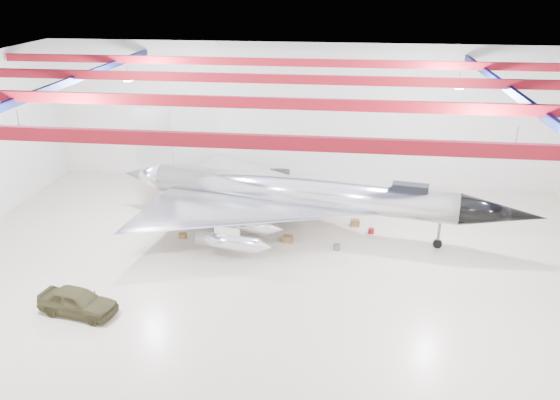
# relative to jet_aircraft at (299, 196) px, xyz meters

# --- Properties ---
(floor) EXTENTS (40.00, 40.00, 0.00)m
(floor) POSITION_rel_jet_aircraft_xyz_m (-0.82, -5.69, -2.46)
(floor) COLOR beige
(floor) RESTS_ON ground
(wall_back) EXTENTS (40.00, 0.00, 40.00)m
(wall_back) POSITION_rel_jet_aircraft_xyz_m (-0.82, 9.31, 3.04)
(wall_back) COLOR silver
(wall_back) RESTS_ON floor
(ceiling) EXTENTS (40.00, 40.00, 0.00)m
(ceiling) POSITION_rel_jet_aircraft_xyz_m (-0.82, -5.69, 8.54)
(ceiling) COLOR #0A0F38
(ceiling) RESTS_ON wall_back
(ceiling_structure) EXTENTS (39.50, 29.50, 1.08)m
(ceiling_structure) POSITION_rel_jet_aircraft_xyz_m (-0.82, -5.69, 7.87)
(ceiling_structure) COLOR maroon
(ceiling_structure) RESTS_ON ceiling
(jet_aircraft) EXTENTS (27.36, 17.96, 7.49)m
(jet_aircraft) POSITION_rel_jet_aircraft_xyz_m (0.00, 0.00, 0.00)
(jet_aircraft) COLOR silver
(jet_aircraft) RESTS_ON floor
(jeep) EXTENTS (4.25, 2.31, 1.37)m
(jeep) POSITION_rel_jet_aircraft_xyz_m (-10.03, -10.85, -1.77)
(jeep) COLOR #3A361D
(jeep) RESTS_ON floor
(crate_ply) EXTENTS (0.46, 0.37, 0.32)m
(crate_ply) POSITION_rel_jet_aircraft_xyz_m (-7.31, -2.01, -2.29)
(crate_ply) COLOR olive
(crate_ply) RESTS_ON floor
(toolbox_red) EXTENTS (0.40, 0.33, 0.27)m
(toolbox_red) POSITION_rel_jet_aircraft_xyz_m (-1.57, 2.16, -2.32)
(toolbox_red) COLOR maroon
(toolbox_red) RESTS_ON floor
(engine_drum) EXTENTS (0.53, 0.53, 0.37)m
(engine_drum) POSITION_rel_jet_aircraft_xyz_m (2.56, -2.46, -2.27)
(engine_drum) COLOR #59595B
(engine_drum) RESTS_ON floor
(parts_bin) EXTENTS (0.63, 0.52, 0.41)m
(parts_bin) POSITION_rel_jet_aircraft_xyz_m (3.69, 1.17, -2.25)
(parts_bin) COLOR olive
(parts_bin) RESTS_ON floor
(tool_chest) EXTENTS (0.42, 0.42, 0.35)m
(tool_chest) POSITION_rel_jet_aircraft_xyz_m (4.74, 0.13, -2.28)
(tool_chest) COLOR maroon
(tool_chest) RESTS_ON floor
(oil_barrel) EXTENTS (0.63, 0.52, 0.42)m
(oil_barrel) POSITION_rel_jet_aircraft_xyz_m (-0.53, -1.77, -2.25)
(oil_barrel) COLOR olive
(oil_barrel) RESTS_ON floor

